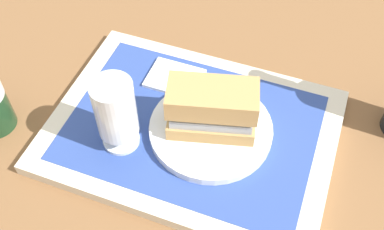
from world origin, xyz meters
The scene contains 7 objects.
ground_plane centered at (0.00, 0.00, 0.00)m, with size 3.00×3.00×0.00m, color brown.
tray centered at (0.00, 0.00, 0.01)m, with size 0.44×0.32×0.02m, color beige.
placemat centered at (0.00, 0.00, 0.02)m, with size 0.38×0.27×0.00m, color #2D4793.
plate centered at (-0.03, 0.00, 0.03)m, with size 0.19×0.19×0.01m, color white.
sandwich centered at (-0.03, 0.00, 0.08)m, with size 0.14×0.10×0.08m.
beer_glass centered at (0.09, 0.06, 0.09)m, with size 0.06×0.06×0.12m.
napkin_folded centered at (0.06, -0.08, 0.02)m, with size 0.09×0.07×0.01m, color white.
Camera 1 is at (-0.15, 0.41, 0.60)m, focal length 43.15 mm.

